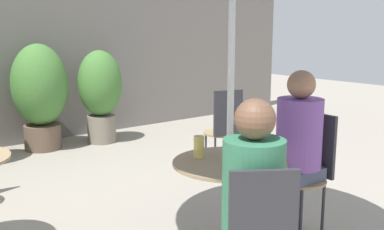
{
  "coord_description": "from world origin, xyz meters",
  "views": [
    {
      "loc": [
        -1.92,
        -2.11,
        1.58
      ],
      "look_at": [
        0.02,
        0.37,
        0.97
      ],
      "focal_mm": 42.0,
      "sensor_mm": 36.0,
      "label": 1
    }
  ],
  "objects_px": {
    "seated_person_1": "(298,141)",
    "beer_glass_0": "(199,147)",
    "bistro_chair_2": "(225,125)",
    "beer_glass_1": "(264,149)",
    "potted_plant_2": "(100,90)",
    "cafe_table_near": "(229,187)",
    "seated_person_0": "(252,194)",
    "potted_plant_1": "(40,91)",
    "bistro_chair_1": "(310,164)"
  },
  "relations": [
    {
      "from": "seated_person_0",
      "to": "potted_plant_1",
      "type": "bearing_deg",
      "value": -63.04
    },
    {
      "from": "bistro_chair_2",
      "to": "cafe_table_near",
      "type": "bearing_deg",
      "value": 65.1
    },
    {
      "from": "beer_glass_0",
      "to": "cafe_table_near",
      "type": "bearing_deg",
      "value": -64.02
    },
    {
      "from": "cafe_table_near",
      "to": "potted_plant_1",
      "type": "distance_m",
      "value": 3.7
    },
    {
      "from": "beer_glass_0",
      "to": "potted_plant_1",
      "type": "height_order",
      "value": "potted_plant_1"
    },
    {
      "from": "potted_plant_1",
      "to": "potted_plant_2",
      "type": "relative_size",
      "value": 1.08
    },
    {
      "from": "bistro_chair_1",
      "to": "beer_glass_0",
      "type": "xyz_separation_m",
      "value": [
        -0.9,
        0.24,
        0.23
      ]
    },
    {
      "from": "bistro_chair_2",
      "to": "seated_person_0",
      "type": "relative_size",
      "value": 0.76
    },
    {
      "from": "beer_glass_1",
      "to": "potted_plant_1",
      "type": "bearing_deg",
      "value": 91.02
    },
    {
      "from": "seated_person_0",
      "to": "beer_glass_0",
      "type": "height_order",
      "value": "seated_person_0"
    },
    {
      "from": "potted_plant_1",
      "to": "seated_person_1",
      "type": "bearing_deg",
      "value": -81.01
    },
    {
      "from": "beer_glass_0",
      "to": "potted_plant_2",
      "type": "distance_m",
      "value": 3.47
    },
    {
      "from": "seated_person_0",
      "to": "beer_glass_0",
      "type": "bearing_deg",
      "value": -76.18
    },
    {
      "from": "bistro_chair_2",
      "to": "seated_person_0",
      "type": "height_order",
      "value": "seated_person_0"
    },
    {
      "from": "seated_person_1",
      "to": "potted_plant_2",
      "type": "xyz_separation_m",
      "value": [
        0.2,
        3.57,
        -0.02
      ]
    },
    {
      "from": "seated_person_1",
      "to": "beer_glass_0",
      "type": "distance_m",
      "value": 0.79
    },
    {
      "from": "beer_glass_0",
      "to": "seated_person_0",
      "type": "bearing_deg",
      "value": -108.81
    },
    {
      "from": "bistro_chair_2",
      "to": "potted_plant_1",
      "type": "bearing_deg",
      "value": -46.02
    },
    {
      "from": "bistro_chair_1",
      "to": "beer_glass_0",
      "type": "relative_size",
      "value": 6.37
    },
    {
      "from": "beer_glass_1",
      "to": "cafe_table_near",
      "type": "bearing_deg",
      "value": 127.65
    },
    {
      "from": "potted_plant_2",
      "to": "beer_glass_0",
      "type": "bearing_deg",
      "value": -105.88
    },
    {
      "from": "bistro_chair_1",
      "to": "beer_glass_1",
      "type": "distance_m",
      "value": 0.73
    },
    {
      "from": "seated_person_0",
      "to": "beer_glass_1",
      "type": "distance_m",
      "value": 0.62
    },
    {
      "from": "seated_person_1",
      "to": "bistro_chair_1",
      "type": "bearing_deg",
      "value": 90.0
    },
    {
      "from": "seated_person_1",
      "to": "potted_plant_1",
      "type": "xyz_separation_m",
      "value": [
        -0.59,
        3.72,
        0.02
      ]
    },
    {
      "from": "bistro_chair_2",
      "to": "beer_glass_1",
      "type": "distance_m",
      "value": 1.96
    },
    {
      "from": "bistro_chair_2",
      "to": "beer_glass_0",
      "type": "xyz_separation_m",
      "value": [
        -1.35,
        -1.22,
        0.23
      ]
    },
    {
      "from": "bistro_chair_1",
      "to": "cafe_table_near",
      "type": "bearing_deg",
      "value": -90.0
    },
    {
      "from": "bistro_chair_2",
      "to": "seated_person_0",
      "type": "xyz_separation_m",
      "value": [
        -1.6,
        -1.97,
        0.18
      ]
    },
    {
      "from": "bistro_chair_1",
      "to": "seated_person_1",
      "type": "height_order",
      "value": "seated_person_1"
    },
    {
      "from": "beer_glass_1",
      "to": "potted_plant_1",
      "type": "xyz_separation_m",
      "value": [
        -0.07,
        3.86,
        -0.04
      ]
    },
    {
      "from": "bistro_chair_2",
      "to": "beer_glass_1",
      "type": "xyz_separation_m",
      "value": [
        -1.11,
        -1.6,
        0.26
      ]
    },
    {
      "from": "seated_person_1",
      "to": "beer_glass_0",
      "type": "height_order",
      "value": "seated_person_1"
    },
    {
      "from": "bistro_chair_1",
      "to": "bistro_chair_2",
      "type": "xyz_separation_m",
      "value": [
        0.45,
        1.46,
        0.0
      ]
    },
    {
      "from": "cafe_table_near",
      "to": "seated_person_0",
      "type": "bearing_deg",
      "value": -122.63
    },
    {
      "from": "seated_person_1",
      "to": "beer_glass_1",
      "type": "bearing_deg",
      "value": -71.66
    },
    {
      "from": "bistro_chair_1",
      "to": "potted_plant_1",
      "type": "relative_size",
      "value": 0.68
    },
    {
      "from": "beer_glass_0",
      "to": "potted_plant_2",
      "type": "bearing_deg",
      "value": 74.12
    },
    {
      "from": "bistro_chair_2",
      "to": "potted_plant_1",
      "type": "xyz_separation_m",
      "value": [
        -1.18,
        2.27,
        0.22
      ]
    },
    {
      "from": "potted_plant_2",
      "to": "cafe_table_near",
      "type": "bearing_deg",
      "value": -103.54
    },
    {
      "from": "seated_person_0",
      "to": "seated_person_1",
      "type": "bearing_deg",
      "value": -119.99
    },
    {
      "from": "cafe_table_near",
      "to": "seated_person_0",
      "type": "distance_m",
      "value": 0.69
    },
    {
      "from": "bistro_chair_1",
      "to": "seated_person_0",
      "type": "relative_size",
      "value": 0.76
    },
    {
      "from": "beer_glass_1",
      "to": "potted_plant_1",
      "type": "height_order",
      "value": "potted_plant_1"
    },
    {
      "from": "cafe_table_near",
      "to": "potted_plant_2",
      "type": "height_order",
      "value": "potted_plant_2"
    },
    {
      "from": "seated_person_1",
      "to": "bistro_chair_2",
      "type": "bearing_deg",
      "value": 160.35
    },
    {
      "from": "beer_glass_1",
      "to": "potted_plant_1",
      "type": "distance_m",
      "value": 3.86
    },
    {
      "from": "potted_plant_1",
      "to": "potted_plant_2",
      "type": "distance_m",
      "value": 0.8
    },
    {
      "from": "beer_glass_1",
      "to": "bistro_chair_1",
      "type": "bearing_deg",
      "value": 11.8
    },
    {
      "from": "seated_person_1",
      "to": "potted_plant_1",
      "type": "bearing_deg",
      "value": -168.38
    }
  ]
}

